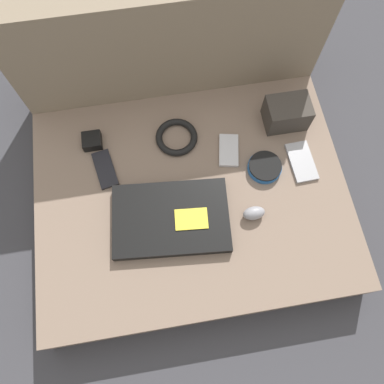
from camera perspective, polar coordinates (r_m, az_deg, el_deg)
The scene contains 12 objects.
ground_plane at distance 1.20m, azimuth -0.00°, elevation -2.38°, with size 8.00×8.00×0.00m, color #38383D.
couch_seat at distance 1.14m, azimuth -0.00°, elevation -1.43°, with size 0.91×0.70×0.12m.
couch_backrest at distance 1.22m, azimuth -3.71°, elevation 21.62°, with size 0.91×0.20×0.48m.
laptop at distance 1.05m, azimuth -3.21°, elevation -4.04°, with size 0.34×0.24×0.03m.
computer_mouse at distance 1.06m, azimuth 9.41°, elevation -3.20°, with size 0.06×0.04×0.04m.
speaker_puck at distance 1.12m, azimuth 11.03°, elevation 3.75°, with size 0.10×0.10×0.02m.
phone_silver at distance 1.14m, azimuth 5.61°, elevation 6.33°, with size 0.08×0.11×0.01m.
phone_black at distance 1.14m, azimuth -13.12°, elevation 3.42°, with size 0.07×0.13×0.01m.
phone_small at distance 1.16m, azimuth 16.36°, elevation 4.46°, with size 0.07×0.13×0.01m.
camera_pouch at distance 1.19m, azimuth 14.25°, elevation 11.58°, with size 0.13×0.09×0.09m.
charger_brick at distance 1.18m, azimuth -14.99°, elevation 7.54°, with size 0.06×0.06×0.03m.
cable_coil at distance 1.15m, azimuth -2.37°, elevation 8.36°, with size 0.13×0.13×0.02m.
Camera 1 is at (-0.06, -0.37, 1.14)m, focal length 35.00 mm.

